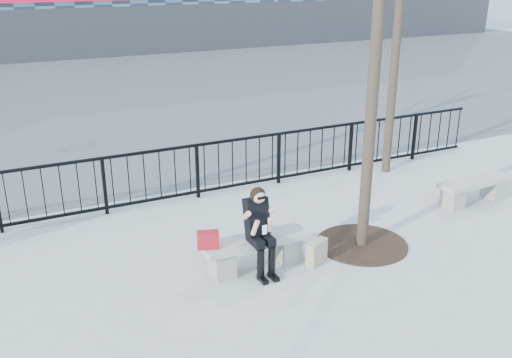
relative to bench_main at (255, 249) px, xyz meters
name	(u,v)px	position (x,y,z in m)	size (l,w,h in m)	color
ground	(255,267)	(0.00, 0.00, -0.30)	(120.00, 120.00, 0.00)	#9C9D98
street_surface	(80,88)	(0.00, 15.00, -0.30)	(60.00, 23.00, 0.01)	#474747
railing	(188,173)	(0.00, 3.00, 0.25)	(14.00, 0.06, 1.10)	black
tree_grate	(362,244)	(1.90, -0.10, -0.29)	(1.50, 1.50, 0.02)	black
bench_main	(255,249)	(0.00, 0.00, 0.00)	(1.65, 0.46, 0.49)	gray
bench_second	(474,189)	(4.89, 0.41, -0.01)	(1.58, 0.44, 0.47)	gray
seated_woman	(260,232)	(0.00, -0.16, 0.37)	(0.50, 0.64, 1.34)	black
handbag	(208,240)	(-0.75, 0.02, 0.32)	(0.31, 0.15, 0.26)	maroon
shopping_bag	(317,253)	(0.89, -0.31, -0.11)	(0.40, 0.15, 0.38)	#C6B78C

